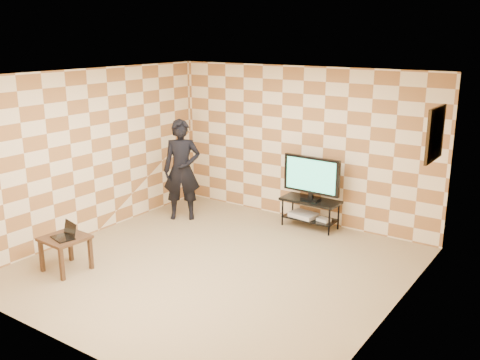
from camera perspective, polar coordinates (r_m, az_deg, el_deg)
name	(u,v)px	position (r m, az deg, el deg)	size (l,w,h in m)	color
floor	(216,266)	(7.77, -2.54, -9.18)	(5.00, 5.00, 0.00)	tan
wall_back	(302,145)	(9.37, 6.60, 3.74)	(5.00, 0.02, 2.70)	#FBE4BD
wall_front	(64,229)	(5.62, -18.26, -5.01)	(5.00, 0.02, 2.70)	#FBE4BD
wall_left	(92,153)	(9.00, -15.49, 2.79)	(0.02, 5.00, 2.70)	#FBE4BD
wall_right	(395,209)	(6.19, 16.17, -2.94)	(0.02, 5.00, 2.70)	#FBE4BD
ceiling	(214,75)	(7.08, -2.80, 11.08)	(5.00, 5.00, 0.02)	white
wall_art	(435,134)	(7.51, 20.12, 4.63)	(0.04, 0.72, 0.72)	black
tv_stand	(310,207)	(9.20, 7.52, -2.87)	(1.00, 0.45, 0.50)	black
tv	(311,176)	(9.04, 7.63, 0.42)	(1.02, 0.20, 0.74)	black
dvd_player	(303,215)	(9.27, 6.79, -3.71)	(0.45, 0.32, 0.07)	silver
game_console	(324,220)	(9.12, 8.92, -4.21)	(0.21, 0.15, 0.05)	silver
side_table	(65,243)	(7.88, -18.16, -6.38)	(0.59, 0.59, 0.50)	#341F17
laptop	(66,234)	(7.79, -18.10, -5.53)	(0.37, 0.32, 0.22)	black
person	(182,170)	(9.48, -6.22, 1.08)	(0.65, 0.43, 1.79)	black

